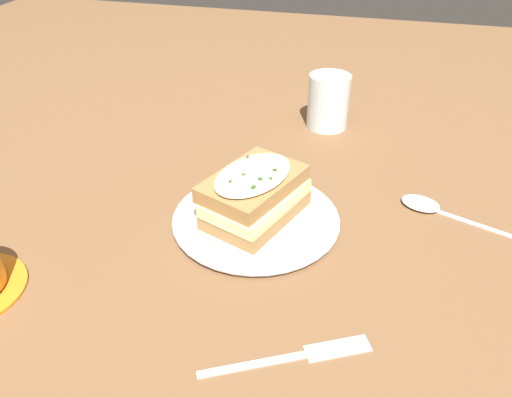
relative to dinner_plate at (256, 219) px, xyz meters
name	(u,v)px	position (x,y,z in m)	size (l,w,h in m)	color
ground_plane	(247,234)	(0.01, 0.03, -0.01)	(2.40, 2.40, 0.00)	brown
dinner_plate	(256,219)	(0.00, 0.00, 0.00)	(0.24, 0.24, 0.01)	white
sandwich	(255,195)	(0.00, 0.00, 0.04)	(0.14, 0.18, 0.07)	#A37542
water_glass	(328,101)	(-0.05, -0.34, 0.04)	(0.08, 0.08, 0.10)	silver
fork	(306,354)	(-0.11, 0.21, -0.01)	(0.17, 0.10, 0.00)	silver
spoon	(427,206)	(-0.24, -0.10, 0.00)	(0.16, 0.08, 0.01)	silver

